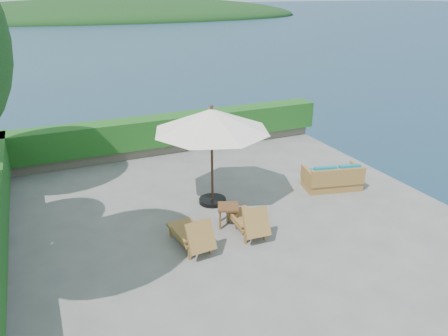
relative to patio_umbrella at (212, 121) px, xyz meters
name	(u,v)px	position (x,y,z in m)	size (l,w,h in m)	color
ground	(226,219)	(-0.04, -1.03, -2.39)	(12.00, 12.00, 0.00)	gray
foundation	(226,268)	(-0.04, -1.03, -3.94)	(12.00, 12.00, 3.00)	#5A5148
ocean	(226,310)	(-0.04, -1.03, -5.39)	(600.00, 600.00, 0.00)	#172D48
offshore_island	(120,18)	(24.96, 138.97, -5.39)	(126.00, 57.60, 12.60)	black
planter_wall_far	(164,147)	(-0.04, 4.57, -2.21)	(12.00, 0.60, 0.36)	#6D6657
hedge_far	(163,130)	(-0.04, 4.57, -1.54)	(12.40, 0.90, 1.00)	#154915
patio_umbrella	(212,121)	(0.00, 0.00, 0.00)	(3.39, 3.39, 2.83)	black
lounge_left	(192,234)	(-1.32, -1.96, -2.03)	(0.76, 1.56, 0.87)	olive
lounge_right	(248,220)	(0.17, -1.90, -2.03)	(0.73, 1.54, 0.87)	olive
side_table	(228,209)	(-0.12, -1.34, -1.94)	(0.68, 0.68, 0.55)	brown
wicker_loveseat	(333,179)	(3.67, -0.59, -2.07)	(1.85, 1.22, 0.83)	olive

